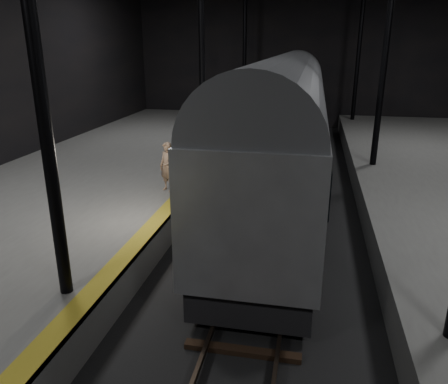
# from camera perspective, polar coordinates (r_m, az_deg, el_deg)

# --- Properties ---
(ground) EXTENTS (44.00, 44.00, 0.00)m
(ground) POSITION_cam_1_polar(r_m,az_deg,el_deg) (12.83, 5.28, -9.11)
(ground) COLOR black
(ground) RESTS_ON ground
(platform_left) EXTENTS (9.00, 43.80, 1.00)m
(platform_left) POSITION_cam_1_polar(r_m,az_deg,el_deg) (15.22, -24.03, -4.05)
(platform_left) COLOR #555552
(platform_left) RESTS_ON ground
(tactile_strip) EXTENTS (0.50, 43.80, 0.01)m
(tactile_strip) POSITION_cam_1_polar(r_m,az_deg,el_deg) (13.09, -8.89, -3.82)
(tactile_strip) COLOR olive
(tactile_strip) RESTS_ON platform_left
(track) EXTENTS (2.40, 43.00, 0.24)m
(track) POSITION_cam_1_polar(r_m,az_deg,el_deg) (12.80, 5.29, -8.84)
(track) COLOR #3F3328
(track) RESTS_ON ground
(train) EXTENTS (3.07, 20.49, 5.48)m
(train) POSITION_cam_1_polar(r_m,az_deg,el_deg) (18.04, 7.93, 9.30)
(train) COLOR #97999E
(train) RESTS_ON ground
(woman) EXTENTS (0.76, 0.65, 1.76)m
(woman) POSITION_cam_1_polar(r_m,az_deg,el_deg) (15.50, -7.40, 3.29)
(woman) COLOR #9C7B5F
(woman) RESTS_ON platform_left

